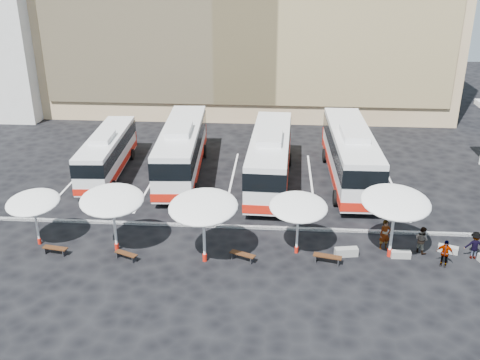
# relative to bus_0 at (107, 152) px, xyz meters

# --- Properties ---
(ground) EXTENTS (120.00, 120.00, 0.00)m
(ground) POSITION_rel_bus_0_xyz_m (9.69, -8.82, -1.77)
(ground) COLOR black
(ground) RESTS_ON ground
(curb_divider) EXTENTS (34.00, 0.25, 0.15)m
(curb_divider) POSITION_rel_bus_0_xyz_m (9.69, -8.32, -1.69)
(curb_divider) COLOR black
(curb_divider) RESTS_ON ground
(bay_lines) EXTENTS (24.15, 12.00, 0.01)m
(bay_lines) POSITION_rel_bus_0_xyz_m (9.69, -0.82, -1.76)
(bay_lines) COLOR white
(bay_lines) RESTS_ON ground
(bus_0) EXTENTS (3.00, 11.01, 3.46)m
(bus_0) POSITION_rel_bus_0_xyz_m (0.00, 0.00, 0.00)
(bus_0) COLOR silver
(bus_0) RESTS_ON ground
(bus_1) EXTENTS (3.63, 13.30, 4.18)m
(bus_1) POSITION_rel_bus_0_xyz_m (5.76, 0.29, 0.37)
(bus_1) COLOR silver
(bus_1) RESTS_ON ground
(bus_2) EXTENTS (3.39, 13.15, 4.15)m
(bus_2) POSITION_rel_bus_0_xyz_m (12.55, -1.04, 0.35)
(bus_2) COLOR silver
(bus_2) RESTS_ON ground
(bus_3) EXTENTS (3.33, 13.58, 4.30)m
(bus_3) POSITION_rel_bus_0_xyz_m (18.48, -0.09, 0.43)
(bus_3) COLOR silver
(bus_3) RESTS_ON ground
(sunshade_0) EXTENTS (3.07, 3.11, 3.18)m
(sunshade_0) POSITION_rel_bus_0_xyz_m (-0.80, -11.19, 0.94)
(sunshade_0) COLOR silver
(sunshade_0) RESTS_ON ground
(sunshade_1) EXTENTS (4.40, 4.43, 3.74)m
(sunshade_1) POSITION_rel_bus_0_xyz_m (3.96, -11.56, 1.41)
(sunshade_1) COLOR silver
(sunshade_1) RESTS_ON ground
(sunshade_2) EXTENTS (4.27, 4.31, 3.94)m
(sunshade_2) POSITION_rel_bus_0_xyz_m (9.20, -12.38, 1.58)
(sunshade_2) COLOR silver
(sunshade_2) RESTS_ON ground
(sunshade_3) EXTENTS (3.56, 3.60, 3.41)m
(sunshade_3) POSITION_rel_bus_0_xyz_m (14.32, -11.10, 1.13)
(sunshade_3) COLOR silver
(sunshade_3) RESTS_ON ground
(sunshade_4) EXTENTS (4.26, 4.31, 3.97)m
(sunshade_4) POSITION_rel_bus_0_xyz_m (19.56, -11.10, 1.61)
(sunshade_4) COLOR silver
(sunshade_4) RESTS_ON ground
(wood_bench_0) EXTENTS (1.49, 0.62, 0.44)m
(wood_bench_0) POSITION_rel_bus_0_xyz_m (0.61, -12.29, -1.43)
(wood_bench_0) COLOR #32190B
(wood_bench_0) RESTS_ON ground
(wood_bench_1) EXTENTS (1.40, 0.89, 0.42)m
(wood_bench_1) POSITION_rel_bus_0_xyz_m (4.80, -12.57, -1.44)
(wood_bench_1) COLOR #32190B
(wood_bench_1) RESTS_ON ground
(wood_bench_2) EXTENTS (1.50, 0.94, 0.45)m
(wood_bench_2) POSITION_rel_bus_0_xyz_m (11.30, -12.19, -1.42)
(wood_bench_2) COLOR #32190B
(wood_bench_2) RESTS_ON ground
(wood_bench_3) EXTENTS (1.61, 0.76, 0.48)m
(wood_bench_3) POSITION_rel_bus_0_xyz_m (15.99, -12.12, -1.40)
(wood_bench_3) COLOR #32190B
(wood_bench_3) RESTS_ON ground
(conc_bench_0) EXTENTS (1.36, 0.66, 0.49)m
(conc_bench_0) POSITION_rel_bus_0_xyz_m (17.12, -11.24, -1.52)
(conc_bench_0) COLOR gray
(conc_bench_0) RESTS_ON ground
(conc_bench_1) EXTENTS (1.11, 0.39, 0.41)m
(conc_bench_1) POSITION_rel_bus_0_xyz_m (20.17, -11.22, -1.56)
(conc_bench_1) COLOR gray
(conc_bench_1) RESTS_ON ground
(conc_bench_2) EXTENTS (1.15, 0.73, 0.41)m
(conc_bench_2) POSITION_rel_bus_0_xyz_m (23.00, -10.42, -1.56)
(conc_bench_2) COLOR gray
(conc_bench_2) RESTS_ON ground
(passenger_0) EXTENTS (0.73, 0.56, 1.81)m
(passenger_0) POSITION_rel_bus_0_xyz_m (19.39, -10.23, -0.86)
(passenger_0) COLOR black
(passenger_0) RESTS_ON ground
(passenger_1) EXTENTS (0.96, 0.99, 1.60)m
(passenger_1) POSITION_rel_bus_0_xyz_m (21.44, -10.51, -0.96)
(passenger_1) COLOR black
(passenger_1) RESTS_ON ground
(passenger_2) EXTENTS (0.99, 0.71, 1.56)m
(passenger_2) POSITION_rel_bus_0_xyz_m (22.32, -11.90, -0.98)
(passenger_2) COLOR black
(passenger_2) RESTS_ON ground
(passenger_3) EXTENTS (1.11, 0.70, 1.64)m
(passenger_3) POSITION_rel_bus_0_xyz_m (24.21, -10.97, -0.95)
(passenger_3) COLOR black
(passenger_3) RESTS_ON ground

